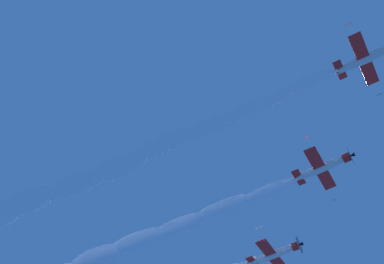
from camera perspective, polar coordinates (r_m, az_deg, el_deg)
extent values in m
ellipsoid|color=silver|center=(84.39, 13.86, 5.77)|extent=(7.01, 4.84, 1.57)
cube|color=red|center=(84.21, 13.73, 5.69)|extent=(5.55, 8.32, 3.28)
ellipsoid|color=silver|center=(85.03, 14.88, 2.94)|extent=(1.02, 0.77, 0.35)
ellipsoid|color=silver|center=(83.61, 12.55, 8.50)|extent=(1.02, 0.77, 0.35)
cube|color=red|center=(84.37, 11.87, 4.93)|extent=(2.37, 3.20, 1.23)
cube|color=silver|center=(84.91, 11.80, 4.96)|extent=(1.32, 1.04, 1.20)
ellipsoid|color=#1E232D|center=(84.85, 14.03, 5.89)|extent=(1.90, 1.63, 0.95)
ellipsoid|color=silver|center=(90.28, 10.45, -2.86)|extent=(6.99, 4.82, 1.60)
cylinder|color=red|center=(90.13, 12.38, -2.03)|extent=(1.58, 1.71, 1.45)
cone|color=black|center=(90.12, 12.80, -1.85)|extent=(1.01, 0.96, 0.70)
cylinder|color=#3F3F47|center=(90.12, 12.70, -1.89)|extent=(1.62, 2.72, 3.14)
cube|color=red|center=(90.13, 10.33, -2.95)|extent=(5.61, 8.43, 2.90)
ellipsoid|color=silver|center=(91.63, 11.45, -5.38)|extent=(1.02, 0.77, 0.36)
ellipsoid|color=silver|center=(88.82, 9.19, -0.45)|extent=(1.02, 0.77, 0.36)
cube|color=red|center=(90.59, 8.61, -3.64)|extent=(2.39, 3.24, 1.10)
cube|color=silver|center=(91.11, 8.56, -3.55)|extent=(1.31, 0.99, 1.22)
ellipsoid|color=#1E232D|center=(90.69, 10.62, -2.69)|extent=(1.89, 1.62, 0.94)
ellipsoid|color=silver|center=(99.81, 6.61, -9.81)|extent=(7.00, 4.81, 1.47)
cylinder|color=red|center=(99.25, 8.38, -9.12)|extent=(1.57, 1.73, 1.45)
cone|color=black|center=(99.14, 8.76, -8.96)|extent=(1.00, 0.97, 0.69)
cylinder|color=#3F3F47|center=(99.16, 8.67, -9.00)|extent=(1.59, 2.77, 3.17)
cube|color=red|center=(99.69, 6.49, -9.90)|extent=(5.59, 8.38, 3.03)
ellipsoid|color=silver|center=(98.10, 5.42, -7.71)|extent=(1.02, 0.77, 0.34)
cube|color=red|center=(100.50, 4.93, -10.44)|extent=(2.39, 3.22, 1.14)
cube|color=silver|center=(101.01, 4.91, -10.32)|extent=(1.30, 1.02, 1.19)
ellipsoid|color=#1E232D|center=(100.16, 6.79, -9.63)|extent=(1.89, 1.62, 0.92)
ellipsoid|color=white|center=(84.42, 9.11, 3.90)|extent=(8.04, 5.37, 1.53)
ellipsoid|color=white|center=(85.24, 5.26, 2.07)|extent=(8.20, 5.65, 1.85)
ellipsoid|color=white|center=(86.15, 1.50, 0.42)|extent=(8.36, 5.93, 2.17)
ellipsoid|color=white|center=(87.57, -2.24, -0.99)|extent=(8.51, 6.20, 2.48)
ellipsoid|color=white|center=(89.93, -5.96, -2.89)|extent=(8.67, 6.48, 2.80)
ellipsoid|color=white|center=(92.32, -9.46, -4.27)|extent=(8.83, 6.76, 3.11)
ellipsoid|color=white|center=(95.05, -13.11, -5.46)|extent=(8.98, 7.04, 3.43)
ellipsoid|color=white|center=(91.21, 6.14, -4.72)|extent=(8.04, 5.37, 1.53)
ellipsoid|color=white|center=(92.50, 2.50, -6.07)|extent=(8.20, 5.65, 1.85)
ellipsoid|color=white|center=(94.39, -0.95, -7.53)|extent=(8.36, 5.93, 2.17)
ellipsoid|color=white|center=(96.38, -4.53, -8.79)|extent=(8.51, 6.20, 2.48)
ellipsoid|color=white|center=(98.47, -7.78, -10.05)|extent=(8.67, 6.48, 2.80)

